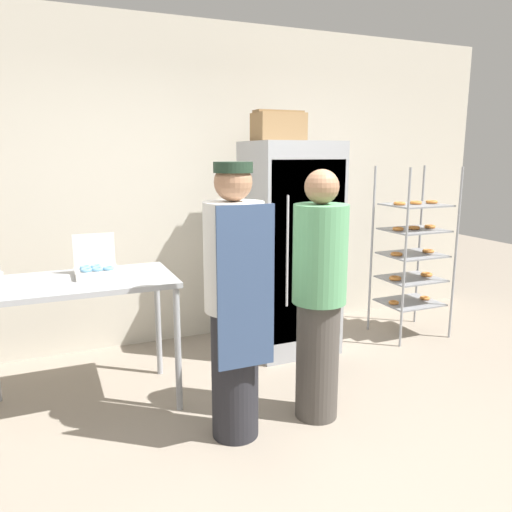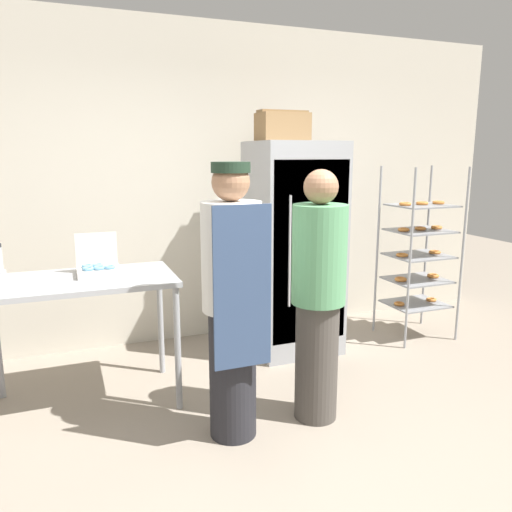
% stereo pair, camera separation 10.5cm
% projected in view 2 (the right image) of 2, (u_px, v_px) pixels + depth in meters
% --- Properties ---
extents(ground_plane, '(14.00, 14.00, 0.00)m').
position_uv_depth(ground_plane, '(310.00, 465.00, 2.83)').
color(ground_plane, gray).
extents(back_wall, '(6.40, 0.12, 2.88)m').
position_uv_depth(back_wall, '(199.00, 185.00, 4.64)').
color(back_wall, beige).
rests_on(back_wall, ground_plane).
extents(refrigerator, '(0.73, 0.70, 1.83)m').
position_uv_depth(refrigerator, '(293.00, 248.00, 4.36)').
color(refrigerator, '#9EA0A5').
rests_on(refrigerator, ground_plane).
extents(baking_rack, '(0.61, 0.51, 1.62)m').
position_uv_depth(baking_rack, '(419.00, 254.00, 4.68)').
color(baking_rack, '#93969B').
rests_on(baking_rack, ground_plane).
extents(prep_counter, '(1.24, 0.70, 0.91)m').
position_uv_depth(prep_counter, '(81.00, 293.00, 3.37)').
color(prep_counter, '#9EA0A5').
rests_on(prep_counter, ground_plane).
extents(donut_box, '(0.29, 0.24, 0.28)m').
position_uv_depth(donut_box, '(98.00, 268.00, 3.45)').
color(donut_box, silver).
rests_on(donut_box, prep_counter).
extents(cardboard_storage_box, '(0.42, 0.27, 0.25)m').
position_uv_depth(cardboard_storage_box, '(282.00, 126.00, 4.17)').
color(cardboard_storage_box, '#937047').
rests_on(cardboard_storage_box, refrigerator).
extents(person_baker, '(0.36, 0.37, 1.69)m').
position_uv_depth(person_baker, '(232.00, 300.00, 2.96)').
color(person_baker, '#232328').
rests_on(person_baker, ground_plane).
extents(person_customer, '(0.35, 0.35, 1.64)m').
position_uv_depth(person_customer, '(318.00, 296.00, 3.18)').
color(person_customer, '#47423D').
rests_on(person_customer, ground_plane).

